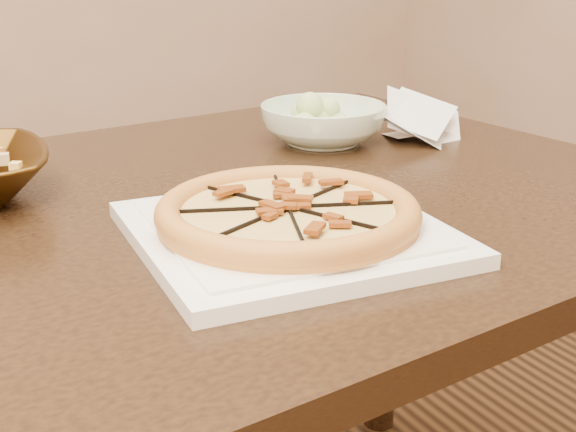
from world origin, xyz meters
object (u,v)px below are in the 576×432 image
dining_table (160,280)px  pizza (288,213)px  plate (288,232)px  salad_bowl (323,124)px

dining_table → pizza: pizza is taller
plate → pizza: pizza is taller
dining_table → salad_bowl: salad_bowl is taller
dining_table → plate: plate is taller
pizza → salad_bowl: salad_bowl is taller
dining_table → salad_bowl: size_ratio=7.42×
dining_table → plate: (0.09, -0.17, 0.11)m
plate → salad_bowl: 0.46m
plate → salad_bowl: bearing=53.9°
dining_table → pizza: size_ratio=5.13×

